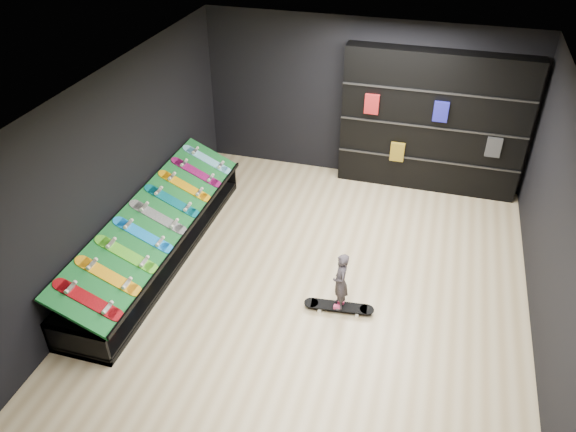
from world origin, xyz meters
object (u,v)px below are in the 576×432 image
(display_rack, at_px, (159,242))
(child, at_px, (340,291))
(floor_skateboard, at_px, (339,308))
(back_shelving, at_px, (433,123))

(display_rack, height_order, child, child)
(display_rack, relative_size, child, 8.52)
(display_rack, height_order, floor_skateboard, display_rack)
(floor_skateboard, bearing_deg, back_shelving, 71.39)
(child, bearing_deg, display_rack, -118.24)
(back_shelving, relative_size, child, 6.13)
(floor_skateboard, xyz_separation_m, child, (0.00, 0.00, 0.31))
(back_shelving, bearing_deg, display_rack, -139.09)
(floor_skateboard, height_order, child, child)
(floor_skateboard, bearing_deg, child, -5.86)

